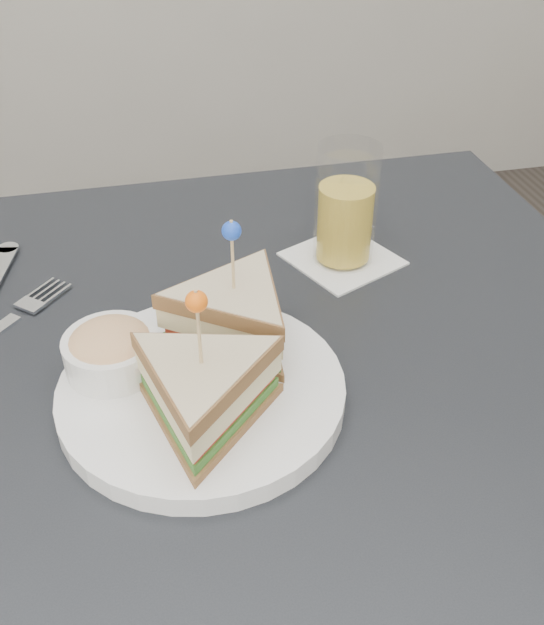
{
  "coord_description": "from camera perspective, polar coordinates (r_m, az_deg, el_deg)",
  "views": [
    {
      "loc": [
        -0.1,
        -0.48,
        1.17
      ],
      "look_at": [
        0.01,
        0.01,
        0.8
      ],
      "focal_mm": 40.0,
      "sensor_mm": 36.0,
      "label": 1
    }
  ],
  "objects": [
    {
      "name": "table",
      "position": [
        0.7,
        -0.62,
        -8.9
      ],
      "size": [
        0.8,
        0.8,
        0.75
      ],
      "color": "black",
      "rests_on": "ground"
    },
    {
      "name": "plate_meal",
      "position": [
        0.59,
        -5.49,
        -3.88
      ],
      "size": [
        0.3,
        0.3,
        0.15
      ],
      "rotation": [
        0.0,
        0.0,
        0.26
      ],
      "color": "white",
      "rests_on": "table"
    },
    {
      "name": "cutlery_fork",
      "position": [
        0.73,
        -21.24,
        -1.05
      ],
      "size": [
        0.14,
        0.16,
        0.01
      ],
      "rotation": [
        0.0,
        0.0,
        -0.72
      ],
      "color": "white",
      "rests_on": "table"
    },
    {
      "name": "drink_set",
      "position": [
        0.76,
        6.04,
        8.16
      ],
      "size": [
        0.14,
        0.14,
        0.14
      ],
      "rotation": [
        0.0,
        0.0,
        0.42
      ],
      "color": "white",
      "rests_on": "table"
    }
  ]
}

